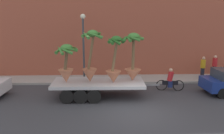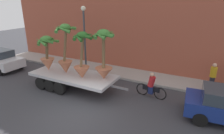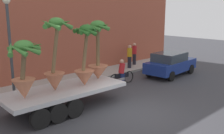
% 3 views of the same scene
% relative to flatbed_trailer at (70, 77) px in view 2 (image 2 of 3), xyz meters
% --- Properties ---
extents(ground_plane, '(60.00, 60.00, 0.00)m').
position_rel_flatbed_trailer_xyz_m(ground_plane, '(2.30, -2.34, -0.76)').
color(ground_plane, '#38383D').
extents(sidewalk, '(24.00, 2.20, 0.15)m').
position_rel_flatbed_trailer_xyz_m(sidewalk, '(2.30, 3.76, -0.68)').
color(sidewalk, '#A39E99').
rests_on(sidewalk, ground).
extents(building_facade, '(24.00, 1.20, 8.58)m').
position_rel_flatbed_trailer_xyz_m(building_facade, '(2.30, 5.46, 3.53)').
color(building_facade, '#9E4C38').
rests_on(building_facade, ground).
extents(flatbed_trailer, '(6.47, 2.36, 0.98)m').
position_rel_flatbed_trailer_xyz_m(flatbed_trailer, '(0.00, 0.00, 0.00)').
color(flatbed_trailer, '#B7BABF').
rests_on(flatbed_trailer, ground).
extents(potted_palm_rear, '(1.29, 1.31, 3.09)m').
position_rel_flatbed_trailer_xyz_m(potted_palm_rear, '(-0.17, -0.06, 1.50)').
color(potted_palm_rear, '#B26647').
rests_on(potted_palm_rear, flatbed_trailer).
extents(potted_palm_middle, '(1.25, 1.19, 2.76)m').
position_rel_flatbed_trailer_xyz_m(potted_palm_middle, '(1.22, -0.27, 1.39)').
color(potted_palm_middle, '#B26647').
rests_on(potted_palm_middle, flatbed_trailer).
extents(potted_palm_front, '(1.32, 1.29, 2.90)m').
position_rel_flatbed_trailer_xyz_m(potted_palm_front, '(2.36, 0.20, 1.50)').
color(potted_palm_front, '#B26647').
rests_on(potted_palm_front, flatbed_trailer).
extents(potted_palm_extra, '(1.37, 1.34, 2.29)m').
position_rel_flatbed_trailer_xyz_m(potted_palm_extra, '(-1.59, -0.16, 1.32)').
color(potted_palm_extra, '#C17251').
rests_on(potted_palm_extra, flatbed_trailer).
extents(cyclist, '(1.84, 0.38, 1.54)m').
position_rel_flatbed_trailer_xyz_m(cyclist, '(4.96, 1.11, -0.09)').
color(cyclist, black).
rests_on(cyclist, ground).
extents(pedestrian_far_left, '(0.36, 0.36, 1.71)m').
position_rel_flatbed_trailer_xyz_m(pedestrian_far_left, '(8.04, 3.39, 0.29)').
color(pedestrian_far_left, black).
rests_on(pedestrian_far_left, sidewalk).
extents(street_lamp, '(0.36, 0.36, 4.83)m').
position_rel_flatbed_trailer_xyz_m(street_lamp, '(-0.83, 2.96, 2.47)').
color(street_lamp, '#383D42').
rests_on(street_lamp, sidewalk).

